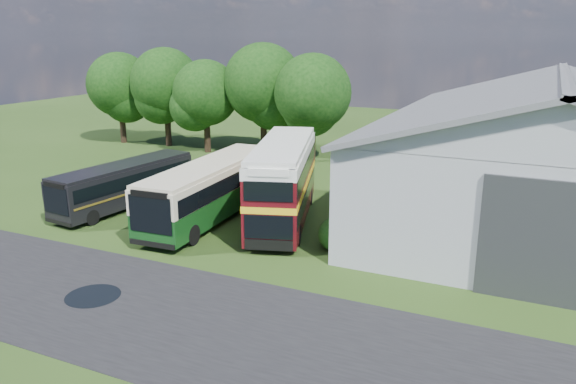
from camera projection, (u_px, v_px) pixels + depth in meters
The scene contains 15 objects.
ground at pixel (168, 275), 24.69m from camera, with size 120.00×120.00×0.00m, color #223A12.
asphalt_road at pixel (186, 319), 20.85m from camera, with size 60.00×8.00×0.02m, color black.
puddle at pixel (93, 296), 22.67m from camera, with size 2.20×2.20×0.01m, color black.
storage_shed at pixel (556, 146), 31.46m from camera, with size 18.80×24.80×8.15m.
tree_far_left at pixel (119, 85), 53.43m from camera, with size 6.12×6.12×8.64m.
tree_left_a at pixel (165, 83), 51.77m from camera, with size 6.46×6.46×9.12m.
tree_left_b at pixel (206, 93), 49.04m from camera, with size 5.78×5.78×8.16m.
tree_mid at pixel (263, 83), 47.91m from camera, with size 6.80×6.80×9.60m.
tree_right_a at pixel (313, 93), 45.15m from camera, with size 6.26×6.26×8.83m.
shrub_front at pixel (335, 249), 27.67m from camera, with size 1.70×1.70×1.70m, color #194714.
shrub_mid at pixel (348, 236), 29.41m from camera, with size 1.60×1.60×1.60m, color #194714.
shrub_back at pixel (360, 225), 31.16m from camera, with size 1.80×1.80×1.80m, color #194714.
bus_green_single at pixel (211, 189), 31.88m from camera, with size 3.35×11.91×3.25m.
bus_maroon_double at pixel (283, 182), 31.16m from camera, with size 5.80×10.92×4.56m.
bus_dark_single at pixel (125, 184), 34.08m from camera, with size 3.36×9.97×2.70m.
Camera 1 is at (14.34, -18.45, 10.21)m, focal length 35.00 mm.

